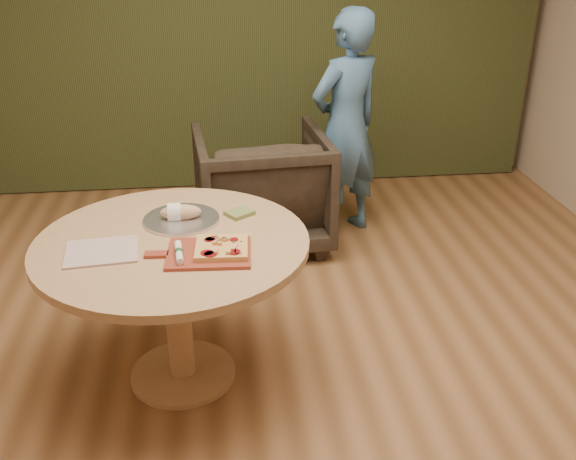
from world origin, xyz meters
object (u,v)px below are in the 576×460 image
(pizza_paddle, at_px, (206,253))
(flatbread_pizza, at_px, (221,247))
(armchair, at_px, (261,183))
(serving_tray, at_px, (181,219))
(person_standing, at_px, (346,126))
(cutlery_roll, at_px, (179,252))
(pedestal_table, at_px, (174,267))
(bread_roll, at_px, (179,212))

(pizza_paddle, bearing_deg, flatbread_pizza, 10.21)
(armchair, bearing_deg, pizza_paddle, 72.81)
(flatbread_pizza, bearing_deg, armchair, 79.69)
(serving_tray, height_order, person_standing, person_standing)
(serving_tray, xyz_separation_m, armchair, (0.47, 1.23, -0.32))
(cutlery_roll, bearing_deg, pedestal_table, 97.26)
(pedestal_table, distance_m, bread_roll, 0.27)
(serving_tray, bearing_deg, armchair, 69.20)
(pizza_paddle, xyz_separation_m, armchair, (0.35, 1.59, -0.32))
(cutlery_roll, distance_m, person_standing, 2.02)
(cutlery_roll, height_order, person_standing, person_standing)
(bread_roll, xyz_separation_m, person_standing, (1.06, 1.35, -0.02))
(bread_roll, height_order, person_standing, person_standing)
(flatbread_pizza, relative_size, person_standing, 0.15)
(pizza_paddle, relative_size, armchair, 0.52)
(pizza_paddle, xyz_separation_m, person_standing, (0.94, 1.70, 0.02))
(pizza_paddle, bearing_deg, person_standing, 64.49)
(serving_tray, bearing_deg, pedestal_table, -100.67)
(pedestal_table, relative_size, bread_roll, 6.32)
(pedestal_table, height_order, bread_roll, bread_roll)
(pizza_paddle, xyz_separation_m, flatbread_pizza, (0.06, 0.01, 0.02))
(pizza_paddle, distance_m, flatbread_pizza, 0.07)
(cutlery_roll, height_order, armchair, armchair)
(armchair, bearing_deg, cutlery_roll, 69.20)
(cutlery_roll, bearing_deg, armchair, 68.62)
(bread_roll, bearing_deg, serving_tray, -0.00)
(flatbread_pizza, height_order, bread_roll, bread_roll)
(armchair, relative_size, person_standing, 0.57)
(pedestal_table, relative_size, cutlery_roll, 6.13)
(flatbread_pizza, bearing_deg, serving_tray, 117.22)
(pedestal_table, distance_m, pizza_paddle, 0.27)
(pizza_paddle, height_order, cutlery_roll, cutlery_roll)
(cutlery_roll, bearing_deg, serving_tray, 85.27)
(bread_roll, bearing_deg, pizza_paddle, -70.73)
(pedestal_table, bearing_deg, bread_roll, 81.85)
(armchair, bearing_deg, pedestal_table, 65.80)
(flatbread_pizza, xyz_separation_m, serving_tray, (-0.18, 0.35, -0.02))
(pizza_paddle, relative_size, serving_tray, 1.27)
(bread_roll, bearing_deg, cutlery_roll, -88.09)
(pizza_paddle, xyz_separation_m, bread_roll, (-0.13, 0.36, 0.04))
(pedestal_table, xyz_separation_m, person_standing, (1.09, 1.54, 0.16))
(cutlery_roll, bearing_deg, person_standing, 53.38)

